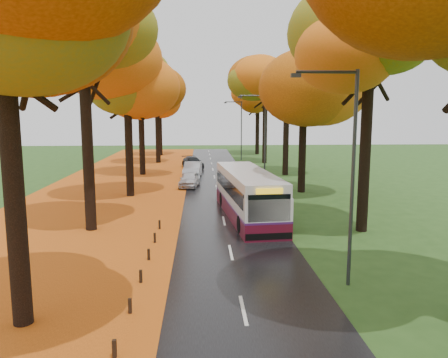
{
  "coord_description": "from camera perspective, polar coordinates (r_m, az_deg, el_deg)",
  "views": [
    {
      "loc": [
        -1.36,
        -7.53,
        6.49
      ],
      "look_at": [
        0.0,
        17.89,
        2.6
      ],
      "focal_mm": 35.0,
      "sensor_mm": 36.0,
      "label": 1
    }
  ],
  "objects": [
    {
      "name": "leaf_drift",
      "position": [
        33.2,
        -5.93,
        -2.55
      ],
      "size": [
        0.9,
        90.0,
        0.01
      ],
      "primitive_type": "cube",
      "color": "orange",
      "rests_on": "road"
    },
    {
      "name": "leaf_verge",
      "position": [
        34.03,
        -15.99,
        -2.63
      ],
      "size": [
        12.0,
        90.0,
        0.02
      ],
      "primitive_type": "cube",
      "color": "#963D0D",
      "rests_on": "ground"
    },
    {
      "name": "car_silver",
      "position": [
        43.76,
        -4.14,
        1.2
      ],
      "size": [
        1.92,
        4.73,
        1.53
      ],
      "primitive_type": "imported",
      "rotation": [
        0.0,
        0.0,
        -0.07
      ],
      "color": "gray",
      "rests_on": "road"
    },
    {
      "name": "trees_left",
      "position": [
        35.21,
        -12.93,
        13.44
      ],
      "size": [
        9.2,
        74.0,
        13.88
      ],
      "color": "black",
      "rests_on": "ground"
    },
    {
      "name": "streetlamp_far",
      "position": [
        59.79,
        2.04,
        6.98
      ],
      "size": [
        2.45,
        0.18,
        8.0
      ],
      "color": "#333538",
      "rests_on": "ground"
    },
    {
      "name": "car_white",
      "position": [
        38.25,
        -4.51,
        -0.06
      ],
      "size": [
        2.07,
        4.0,
        1.3
      ],
      "primitive_type": "imported",
      "rotation": [
        0.0,
        0.0,
        -0.15
      ],
      "color": "silver",
      "rests_on": "road"
    },
    {
      "name": "centre_line",
      "position": [
        33.19,
        -0.66,
        -2.51
      ],
      "size": [
        0.12,
        90.0,
        0.01
      ],
      "primitive_type": "cube",
      "color": "silver",
      "rests_on": "road"
    },
    {
      "name": "streetlamp_mid",
      "position": [
        37.94,
        5.01,
        5.97
      ],
      "size": [
        2.45,
        0.18,
        8.0
      ],
      "color": "#333538",
      "rests_on": "ground"
    },
    {
      "name": "bus",
      "position": [
        27.08,
        3.12,
        -1.85
      ],
      "size": [
        3.49,
        11.09,
        2.87
      ],
      "rotation": [
        0.0,
        0.0,
        0.09
      ],
      "color": "#540D1F",
      "rests_on": "road"
    },
    {
      "name": "road",
      "position": [
        33.19,
        -0.66,
        -2.55
      ],
      "size": [
        6.5,
        90.0,
        0.04
      ],
      "primitive_type": "cube",
      "color": "black",
      "rests_on": "ground"
    },
    {
      "name": "trees_right",
      "position": [
        35.63,
        11.16,
        13.68
      ],
      "size": [
        9.3,
        74.2,
        13.96
      ],
      "color": "black",
      "rests_on": "ground"
    },
    {
      "name": "bollard_row",
      "position": [
        13.92,
        -13.06,
        -18.14
      ],
      "size": [
        0.11,
        23.51,
        0.52
      ],
      "color": "black",
      "rests_on": "ground"
    },
    {
      "name": "streetlamp_near",
      "position": [
        16.5,
        15.73,
        2.18
      ],
      "size": [
        2.45,
        0.18,
        8.0
      ],
      "color": "#333538",
      "rests_on": "ground"
    },
    {
      "name": "car_dark",
      "position": [
        51.32,
        -4.12,
        2.17
      ],
      "size": [
        2.96,
        4.77,
        1.29
      ],
      "primitive_type": "imported",
      "rotation": [
        0.0,
        0.0,
        0.28
      ],
      "color": "black",
      "rests_on": "road"
    }
  ]
}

